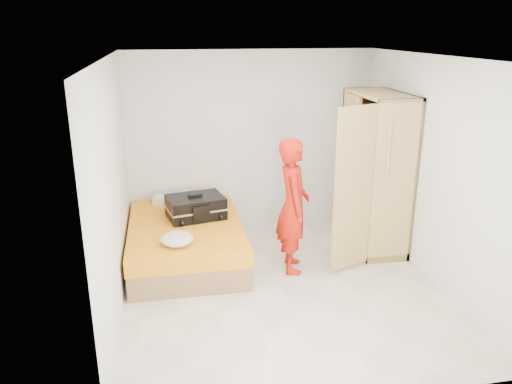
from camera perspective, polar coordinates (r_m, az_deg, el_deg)
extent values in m
plane|color=beige|center=(5.99, 2.81, -10.53)|extent=(4.00, 4.00, 0.00)
plane|color=white|center=(5.26, 3.26, 15.12)|extent=(4.00, 4.00, 0.00)
cube|color=white|center=(7.38, -0.62, 5.89)|extent=(3.60, 0.02, 2.60)
cube|color=white|center=(3.70, 10.30, -7.48)|extent=(3.60, 0.02, 2.60)
cube|color=white|center=(5.37, -16.00, 0.36)|extent=(0.02, 4.00, 2.60)
cube|color=white|center=(6.15, 19.56, 2.26)|extent=(0.02, 4.00, 2.60)
cube|color=#A17F49|center=(6.60, -7.97, -6.40)|extent=(1.40, 2.00, 0.30)
cube|color=orange|center=(6.50, -8.06, -4.39)|extent=(1.42, 2.02, 0.20)
cube|color=tan|center=(6.96, 15.53, 2.32)|extent=(0.04, 1.20, 2.10)
cube|color=tan|center=(6.35, 15.57, 0.78)|extent=(0.58, 0.04, 2.10)
cube|color=tan|center=(7.36, 11.70, 3.47)|extent=(0.58, 0.04, 2.10)
cube|color=tan|center=(6.65, 14.16, 10.79)|extent=(0.58, 1.20, 0.04)
cube|color=tan|center=(7.19, 12.91, -5.45)|extent=(0.58, 1.20, 0.10)
cube|color=tan|center=(7.02, 10.50, 2.81)|extent=(0.04, 0.59, 2.00)
cube|color=tan|center=(6.05, 11.11, 0.25)|extent=(0.56, 0.25, 2.00)
cylinder|color=#B2B2B7|center=(6.67, 14.05, 9.43)|extent=(0.02, 1.10, 0.02)
imported|color=red|center=(6.05, 4.26, -1.59)|extent=(0.48, 0.66, 1.67)
cube|color=black|center=(6.61, -6.91, -1.70)|extent=(0.81, 0.65, 0.29)
cube|color=black|center=(6.55, -6.97, -0.40)|extent=(0.19, 0.09, 0.03)
ellipsoid|color=silver|center=(5.84, -9.02, -5.31)|extent=(0.38, 0.38, 0.14)
cube|color=silver|center=(7.24, -9.66, -0.83)|extent=(0.53, 0.31, 0.09)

